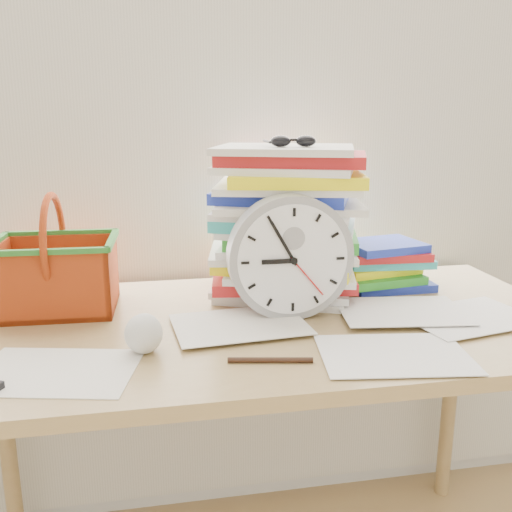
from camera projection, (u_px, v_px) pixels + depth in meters
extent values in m
cube|color=silver|center=(235.00, 53.00, 1.50)|extent=(4.00, 0.04, 2.70)
cube|color=silver|center=(237.00, 72.00, 1.50)|extent=(2.40, 0.01, 2.50)
cube|color=#9C7D49|center=(264.00, 326.00, 1.27)|extent=(1.40, 0.70, 0.03)
cylinder|color=#9C7D49|center=(6.00, 433.00, 1.53)|extent=(0.04, 0.04, 0.72)
cylinder|color=#9C7D49|center=(450.00, 391.00, 1.77)|extent=(0.04, 0.04, 0.72)
cylinder|color=gray|center=(290.00, 257.00, 1.26)|extent=(0.28, 0.06, 0.28)
sphere|color=silver|center=(143.00, 333.00, 1.09)|extent=(0.08, 0.08, 0.08)
cylinder|color=black|center=(270.00, 360.00, 1.05)|extent=(0.16, 0.04, 0.01)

